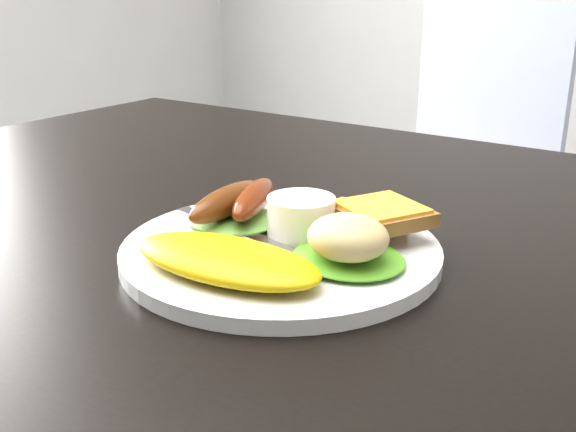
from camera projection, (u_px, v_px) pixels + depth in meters
name	position (u px, v px, depth m)	size (l,w,h in m)	color
dining_table	(310.00, 243.00, 0.62)	(1.20, 0.80, 0.04)	black
dining_chair	(457.00, 200.00, 1.63)	(0.38, 0.38, 0.05)	#A6775C
plate	(281.00, 251.00, 0.53)	(0.25, 0.25, 0.01)	white
lettuce_left	(233.00, 219.00, 0.57)	(0.08, 0.07, 0.01)	green
lettuce_right	(348.00, 258.00, 0.49)	(0.09, 0.08, 0.01)	#35971C
omelette	(226.00, 260.00, 0.47)	(0.15, 0.07, 0.02)	#D2C410
sausage_a	(227.00, 201.00, 0.56)	(0.03, 0.10, 0.03)	#5A3412
sausage_b	(254.00, 199.00, 0.57)	(0.02, 0.10, 0.02)	#642E09
ramekin	(301.00, 217.00, 0.54)	(0.05, 0.05, 0.03)	white
toast_a	(346.00, 224.00, 0.55)	(0.07, 0.07, 0.01)	brown
toast_b	(381.00, 215.00, 0.53)	(0.07, 0.07, 0.01)	olive
potato_salad	(348.00, 237.00, 0.48)	(0.06, 0.06, 0.03)	beige
fork	(237.00, 231.00, 0.55)	(0.15, 0.01, 0.00)	#ADAFB7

